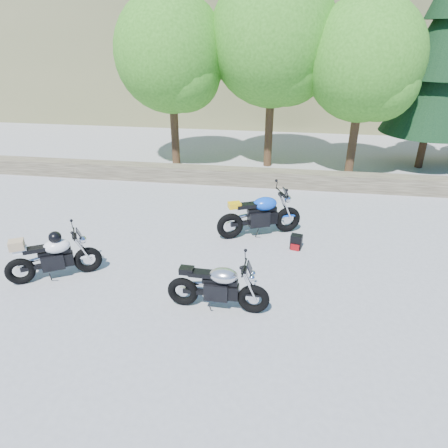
{
  "coord_description": "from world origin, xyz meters",
  "views": [
    {
      "loc": [
        1.33,
        -6.52,
        4.46
      ],
      "look_at": [
        0.2,
        1.0,
        0.75
      ],
      "focal_mm": 32.0,
      "sensor_mm": 36.0,
      "label": 1
    }
  ],
  "objects": [
    {
      "name": "tree_decid_right",
      "position": [
        3.71,
        6.94,
        3.5
      ],
      "size": [
        3.54,
        3.54,
        5.41
      ],
      "color": "#382314",
      "rests_on": "ground"
    },
    {
      "name": "tree_decid_left",
      "position": [
        -2.39,
        7.14,
        3.63
      ],
      "size": [
        3.67,
        3.67,
        5.62
      ],
      "color": "#382314",
      "rests_on": "ground"
    },
    {
      "name": "ground",
      "position": [
        0.0,
        0.0,
        0.0
      ],
      "size": [
        90.0,
        90.0,
        0.0
      ],
      "primitive_type": "plane",
      "color": "gray",
      "rests_on": "ground"
    },
    {
      "name": "white_bike",
      "position": [
        -2.97,
        -0.39,
        0.49
      ],
      "size": [
        1.65,
        0.99,
        1.0
      ],
      "rotation": [
        0.0,
        0.0,
        0.5
      ],
      "color": "black",
      "rests_on": "ground"
    },
    {
      "name": "blue_bike",
      "position": [
        0.9,
        2.07,
        0.51
      ],
      "size": [
        1.98,
        1.0,
        1.05
      ],
      "rotation": [
        0.0,
        0.0,
        0.4
      ],
      "color": "black",
      "rests_on": "ground"
    },
    {
      "name": "stone_wall",
      "position": [
        0.0,
        5.5,
        0.25
      ],
      "size": [
        22.0,
        0.55,
        0.5
      ],
      "primitive_type": "cube",
      "color": "#473E2F",
      "rests_on": "ground"
    },
    {
      "name": "conifer_near",
      "position": [
        6.2,
        8.2,
        3.68
      ],
      "size": [
        3.17,
        3.17,
        7.06
      ],
      "color": "#382314",
      "rests_on": "ground"
    },
    {
      "name": "backpack",
      "position": [
        1.76,
        1.51,
        0.16
      ],
      "size": [
        0.29,
        0.26,
        0.34
      ],
      "rotation": [
        0.0,
        0.0,
        -0.23
      ],
      "color": "black",
      "rests_on": "ground"
    },
    {
      "name": "silver_bike",
      "position": [
        0.38,
        -0.87,
        0.44
      ],
      "size": [
        1.82,
        0.58,
        0.91
      ],
      "rotation": [
        0.0,
        0.0,
        -0.03
      ],
      "color": "black",
      "rests_on": "ground"
    },
    {
      "name": "tree_decid_mid",
      "position": [
        0.91,
        7.54,
        4.04
      ],
      "size": [
        4.08,
        4.08,
        6.24
      ],
      "color": "#382314",
      "rests_on": "ground"
    }
  ]
}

